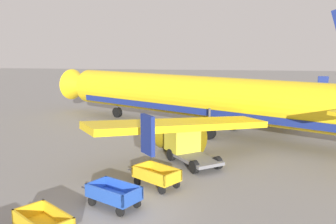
% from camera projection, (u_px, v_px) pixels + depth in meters
% --- Properties ---
extents(ground_plane, '(220.00, 220.00, 0.00)m').
position_uv_depth(ground_plane, '(124.00, 209.00, 17.14)').
color(ground_plane, gray).
extents(airplane, '(34.43, 28.61, 11.34)m').
position_uv_depth(airplane, '(208.00, 98.00, 32.23)').
color(airplane, yellow).
rests_on(airplane, ground).
extents(baggage_cart_third_in_row, '(3.48, 2.42, 1.07)m').
position_uv_depth(baggage_cart_third_in_row, '(114.00, 195.00, 17.27)').
color(baggage_cart_third_in_row, '#234CB2').
rests_on(baggage_cart_third_in_row, ground).
extents(baggage_cart_fourth_in_row, '(3.34, 2.63, 1.07)m').
position_uv_depth(baggage_cart_fourth_in_row, '(156.00, 176.00, 19.80)').
color(baggage_cart_fourth_in_row, gold).
rests_on(baggage_cart_fourth_in_row, ground).
extents(service_truck_beside_carts, '(4.13, 4.64, 2.10)m').
position_uv_depth(service_truck_beside_carts, '(186.00, 145.00, 24.24)').
color(service_truck_beside_carts, slate).
rests_on(service_truck_beside_carts, ground).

